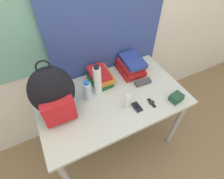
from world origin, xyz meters
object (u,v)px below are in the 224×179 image
(cell_phone, at_px, (137,107))
(camera_pouch, at_px, (176,98))
(water_bottle, at_px, (87,91))
(backpack, at_px, (53,94))
(wristwatch, at_px, (152,103))
(sunscreen_bottle, at_px, (127,102))
(book_stack_center, at_px, (131,66))
(sports_bottle, at_px, (98,80))
(sunglasses_case, at_px, (143,82))
(book_stack_left, at_px, (100,77))

(cell_phone, relative_size, camera_pouch, 0.85)
(water_bottle, distance_m, cell_phone, 0.43)
(backpack, relative_size, water_bottle, 2.62)
(water_bottle, height_order, cell_phone, water_bottle)
(backpack, xyz_separation_m, wristwatch, (0.71, -0.26, -0.21))
(sunscreen_bottle, height_order, camera_pouch, sunscreen_bottle)
(book_stack_center, distance_m, sports_bottle, 0.41)
(sports_bottle, distance_m, wristwatch, 0.49)
(backpack, xyz_separation_m, cell_phone, (0.57, -0.25, -0.20))
(sunscreen_bottle, bearing_deg, water_bottle, 136.90)
(water_bottle, height_order, sunglasses_case, water_bottle)
(book_stack_center, xyz_separation_m, sunscreen_bottle, (-0.25, -0.36, -0.01))
(book_stack_left, bearing_deg, cell_phone, -70.42)
(water_bottle, bearing_deg, backpack, -173.62)
(water_bottle, bearing_deg, sunglasses_case, -7.04)
(water_bottle, bearing_deg, sunscreen_bottle, -43.10)
(book_stack_center, distance_m, sunscreen_bottle, 0.44)
(sports_bottle, bearing_deg, camera_pouch, -34.44)
(book_stack_center, xyz_separation_m, sports_bottle, (-0.39, -0.11, 0.07))
(backpack, relative_size, sports_bottle, 1.71)
(backpack, xyz_separation_m, book_stack_center, (0.75, 0.16, -0.14))
(sunglasses_case, bearing_deg, wristwatch, -104.78)
(sunglasses_case, xyz_separation_m, camera_pouch, (0.14, -0.29, 0.01))
(cell_phone, bearing_deg, book_stack_center, 65.94)
(book_stack_center, relative_size, wristwatch, 2.74)
(book_stack_center, height_order, cell_phone, book_stack_center)
(backpack, relative_size, book_stack_center, 1.79)
(sunglasses_case, height_order, wristwatch, sunglasses_case)
(cell_phone, bearing_deg, camera_pouch, -12.86)
(sunglasses_case, bearing_deg, book_stack_center, 93.82)
(backpack, distance_m, camera_pouch, 0.98)
(book_stack_left, distance_m, wristwatch, 0.51)
(camera_pouch, bearing_deg, book_stack_center, 107.69)
(sports_bottle, distance_m, sunscreen_bottle, 0.30)
(backpack, bearing_deg, book_stack_center, 11.98)
(book_stack_center, relative_size, camera_pouch, 2.44)
(water_bottle, xyz_separation_m, sunglasses_case, (0.51, -0.06, -0.07))
(book_stack_left, xyz_separation_m, water_bottle, (-0.17, -0.13, 0.03))
(water_bottle, relative_size, camera_pouch, 1.67)
(book_stack_left, relative_size, cell_phone, 2.69)
(camera_pouch, bearing_deg, book_stack_left, 134.86)
(sports_bottle, height_order, sunscreen_bottle, sports_bottle)
(water_bottle, distance_m, camera_pouch, 0.74)
(book_stack_center, xyz_separation_m, camera_pouch, (0.15, -0.48, -0.04))
(sunglasses_case, xyz_separation_m, wristwatch, (-0.06, -0.23, -0.01))
(book_stack_center, bearing_deg, sports_bottle, -164.65)
(sports_bottle, height_order, camera_pouch, sports_bottle)
(water_bottle, relative_size, cell_phone, 1.96)
(camera_pouch, bearing_deg, sunscreen_bottle, 163.25)
(backpack, bearing_deg, water_bottle, 6.38)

